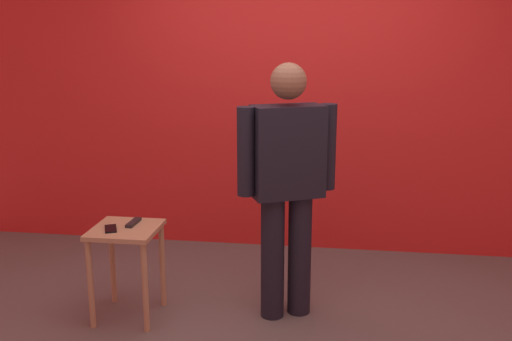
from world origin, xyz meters
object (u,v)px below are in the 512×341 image
at_px(tv_remote, 133,222).
at_px(side_table, 126,247).
at_px(standing_person, 287,179).
at_px(cell_phone, 111,229).

bearing_deg(tv_remote, side_table, -108.41).
relative_size(standing_person, tv_remote, 9.59).
distance_m(standing_person, cell_phone, 1.14).
height_order(standing_person, cell_phone, standing_person).
distance_m(cell_phone, tv_remote, 0.16).
height_order(side_table, tv_remote, tv_remote).
distance_m(standing_person, tv_remote, 1.03).
relative_size(side_table, tv_remote, 3.58).
relative_size(standing_person, cell_phone, 11.33).
xyz_separation_m(standing_person, tv_remote, (-0.98, -0.10, -0.30)).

